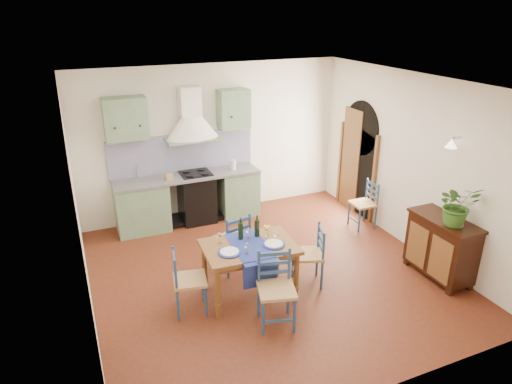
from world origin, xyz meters
TOP-DOWN VIEW (x-y plane):
  - floor at (0.00, 0.00)m, footprint 5.00×5.00m
  - back_wall at (-0.47, 2.29)m, footprint 5.00×0.96m
  - right_wall at (2.50, 0.28)m, footprint 0.26×5.00m
  - left_wall at (-2.50, 0.00)m, footprint 0.04×5.00m
  - ceiling at (0.00, 0.00)m, footprint 5.00×5.00m
  - dining_table at (-0.47, -0.40)m, footprint 1.27×0.96m
  - chair_near at (-0.39, -1.07)m, footprint 0.55×0.55m
  - chair_far at (-0.44, 0.30)m, footprint 0.52×0.52m
  - chair_left at (-1.33, -0.41)m, footprint 0.48×0.48m
  - chair_right at (0.43, -0.45)m, footprint 0.53×0.53m
  - chair_spare at (2.23, 0.76)m, footprint 0.41×0.41m
  - sideboard at (2.26, -1.04)m, footprint 0.50×1.05m
  - potted_plant at (2.24, -1.22)m, footprint 0.65×0.60m

SIDE VIEW (x-z plane):
  - floor at x=0.00m, z-range 0.00..0.00m
  - chair_spare at x=2.23m, z-range 0.01..0.87m
  - chair_left at x=-1.33m, z-range 0.02..0.90m
  - chair_right at x=0.43m, z-range 0.02..0.91m
  - chair_far at x=-0.44m, z-range 0.02..0.97m
  - chair_near at x=-0.39m, z-range 0.02..0.98m
  - sideboard at x=2.26m, z-range 0.04..0.98m
  - dining_table at x=-0.47m, z-range 0.14..1.24m
  - back_wall at x=-0.47m, z-range -0.35..2.45m
  - potted_plant at x=2.24m, z-range 0.94..1.53m
  - right_wall at x=2.50m, z-range -0.06..2.74m
  - left_wall at x=-2.50m, z-range 0.00..2.80m
  - ceiling at x=0.00m, z-range 2.80..2.81m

